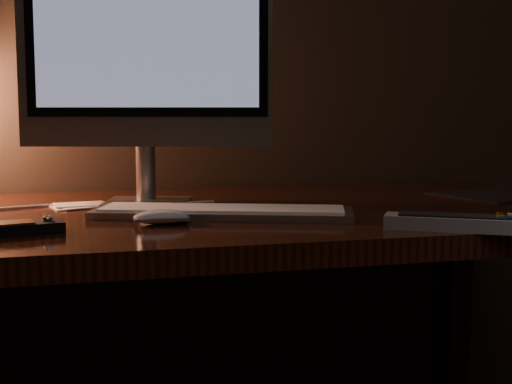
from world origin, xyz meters
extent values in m
cube|color=#35150C|center=(0.00, 1.85, 0.73)|extent=(1.60, 0.75, 0.04)
cube|color=black|center=(0.75, 2.18, 0.35)|extent=(0.06, 0.06, 0.71)
cube|color=black|center=(0.00, 2.20, 0.45)|extent=(1.48, 0.02, 0.51)
cube|color=silver|center=(-0.09, 1.97, 0.75)|extent=(0.20, 0.19, 0.01)
cylinder|color=silver|center=(-0.09, 2.00, 0.81)|extent=(0.05, 0.05, 0.11)
cube|color=silver|center=(-0.09, 1.96, 1.07)|extent=(0.49, 0.17, 0.41)
cube|color=black|center=(-0.09, 1.95, 1.10)|extent=(0.46, 0.13, 0.35)
cube|color=#7E87AC|center=(-0.09, 1.94, 1.10)|extent=(0.42, 0.12, 0.31)
cube|color=silver|center=(0.03, 1.76, 0.76)|extent=(0.48, 0.28, 0.02)
cube|color=black|center=(0.70, 1.92, 0.75)|extent=(0.31, 0.28, 0.00)
ellipsoid|color=white|center=(-0.09, 1.70, 0.76)|extent=(0.09, 0.05, 0.02)
cube|color=black|center=(-0.32, 1.66, 0.76)|extent=(0.15, 0.08, 0.02)
cube|color=brown|center=(-0.32, 1.66, 0.77)|extent=(0.10, 0.06, 0.00)
sphere|color=silver|center=(-0.32, 1.66, 0.77)|extent=(0.02, 0.02, 0.02)
cube|color=gray|center=(0.35, 1.52, 0.76)|extent=(0.22, 0.16, 0.02)
cube|color=black|center=(0.35, 1.52, 0.77)|extent=(0.17, 0.13, 0.00)
cylinder|color=red|center=(0.35, 1.52, 0.78)|extent=(0.01, 0.01, 0.00)
cylinder|color=#0C8C19|center=(0.35, 1.52, 0.78)|extent=(0.01, 0.01, 0.00)
cylinder|color=gold|center=(0.35, 1.52, 0.78)|extent=(0.01, 0.01, 0.00)
cylinder|color=#1433BF|center=(0.35, 1.52, 0.78)|extent=(0.01, 0.01, 0.00)
cube|color=white|center=(-0.22, 1.95, 0.75)|extent=(0.13, 0.10, 0.01)
cylinder|color=white|center=(-0.26, 1.93, 0.75)|extent=(0.61, 0.08, 0.01)
camera|label=1|loc=(-0.24, 0.52, 0.94)|focal=50.00mm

